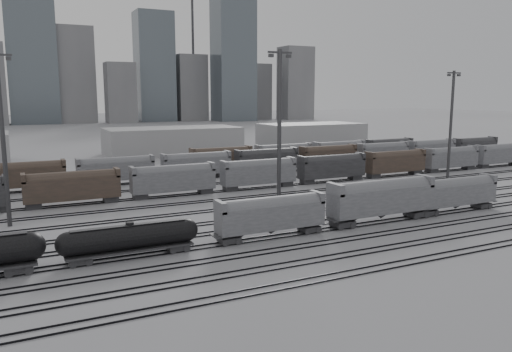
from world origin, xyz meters
name	(u,v)px	position (x,y,z in m)	size (l,w,h in m)	color
ground	(313,234)	(0.00, 0.00, 0.00)	(900.00, 900.00, 0.00)	#B1B2B6
tracks	(254,207)	(0.00, 17.50, 0.08)	(220.00, 71.50, 0.16)	black
tank_car_b	(130,238)	(-23.33, 1.00, 2.24)	(15.65, 2.61, 3.87)	#242426
hopper_car_a	(271,213)	(-5.70, 1.00, 3.19)	(14.44, 2.87, 5.16)	#242426
hopper_car_b	(382,197)	(11.95, 1.00, 3.68)	(16.68, 3.31, 5.96)	#242426
hopper_car_c	(456,191)	(26.61, 1.00, 3.20)	(14.49, 2.88, 5.18)	#242426
light_mast_b	(3,136)	(-35.41, 21.83, 12.50)	(3.77, 0.60, 23.56)	#39393C
light_mast_c	(279,128)	(1.98, 12.96, 13.02)	(3.93, 0.63, 24.54)	#39393C
light_mast_d	(451,123)	(47.89, 22.42, 12.08)	(3.64, 0.58, 22.77)	#39393C
bg_string_near	(259,174)	(8.00, 32.00, 2.80)	(151.00, 3.00, 5.60)	gray
bg_string_mid	(267,161)	(18.00, 48.00, 2.80)	(151.00, 3.00, 5.60)	#242426
bg_string_far	(312,154)	(35.50, 56.00, 2.80)	(66.00, 3.00, 5.60)	#503D32
warehouse_mid	(173,141)	(10.00, 95.00, 4.00)	(40.00, 18.00, 8.00)	gray
warehouse_right	(311,135)	(60.00, 95.00, 4.00)	(35.00, 18.00, 8.00)	gray
skyline	(86,67)	(10.84, 280.00, 34.73)	(316.00, 22.40, 95.00)	gray
crane_left	(13,31)	(-28.74, 305.00, 57.39)	(42.00, 1.80, 100.00)	#39393C
crane_right	(195,40)	(91.26, 305.00, 57.39)	(42.00, 1.80, 100.00)	#39393C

